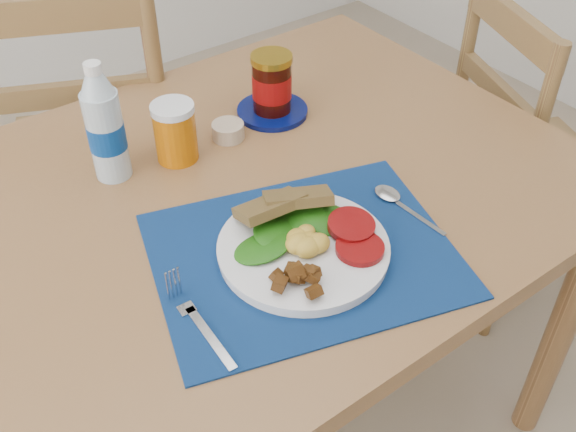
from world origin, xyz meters
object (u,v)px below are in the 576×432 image
Objects in this scene: chair_far at (85,124)px; chair_end at (525,131)px; juice_glass at (175,134)px; jam_on_saucer at (272,89)px; breakfast_plate at (302,248)px; water_bottle at (105,128)px.

chair_end is at bearing 169.23° from chair_far.
juice_glass is 0.74× the size of jam_on_saucer.
jam_on_saucer is (0.24, -0.45, 0.22)m from chair_far.
breakfast_plate is at bearing -86.40° from juice_glass.
water_bottle is 1.54× the size of jam_on_saucer.
chair_far is at bearing 75.60° from chair_end.
jam_on_saucer is (-0.65, 0.18, 0.26)m from chair_end.
water_bottle is (-0.14, 0.37, 0.08)m from breakfast_plate.
chair_end is (0.89, -0.63, -0.04)m from chair_far.
chair_far is at bearing 118.59° from jam_on_saucer.
chair_far is at bearing 91.80° from juice_glass.
water_bottle is at bearing 100.35° from chair_end.
water_bottle is 2.09× the size of juice_glass.
juice_glass is (-0.88, 0.16, 0.25)m from chair_end.
water_bottle reaches higher than breakfast_plate.
juice_glass is at bearing -11.60° from water_bottle.
jam_on_saucer is (0.21, 0.37, 0.03)m from breakfast_plate.
chair_end reaches higher than juice_glass.
water_bottle is 0.13m from juice_glass.
jam_on_saucer reaches higher than breakfast_plate.
chair_far is 8.09× the size of jam_on_saucer.
breakfast_plate is at bearing -69.58° from water_bottle.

